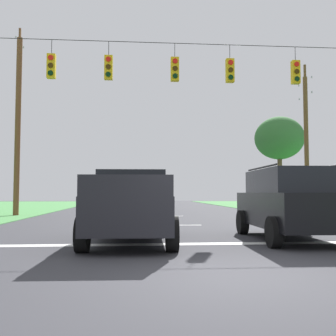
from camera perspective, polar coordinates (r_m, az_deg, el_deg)
ground_plane at (r=6.66m, az=8.28°, el=-15.01°), size 120.00×120.00×0.00m
stop_bar_stripe at (r=10.52m, az=3.37°, el=-10.77°), size 13.38×0.45×0.01m
lane_dash_0 at (r=16.46m, az=0.45°, el=-8.17°), size 2.50×0.15×0.01m
lane_dash_1 at (r=22.79m, az=-0.96°, el=-6.88°), size 2.50×0.15×0.01m
lane_dash_2 at (r=30.43m, az=-1.88°, el=-6.04°), size 2.50×0.15×0.01m
overhead_signal_span at (r=15.86m, az=0.65°, el=7.70°), size 16.25×0.31×7.81m
pickup_truck at (r=10.97m, az=-5.28°, el=-5.42°), size 2.41×5.46×1.95m
suv_black at (r=11.82m, az=17.04°, el=-4.69°), size 2.34×4.86×2.05m
distant_car_crossing_white at (r=22.04m, az=19.35°, el=-4.75°), size 4.43×2.30×1.52m
utility_pole_mid_right at (r=26.23m, az=19.15°, el=3.88°), size 0.27×1.98×9.35m
utility_pole_near_left at (r=25.14m, az=-20.65°, el=5.98°), size 0.32×1.65×11.11m
tree_roadside_far_right at (r=32.74m, az=15.61°, el=4.08°), size 3.86×3.86×7.32m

